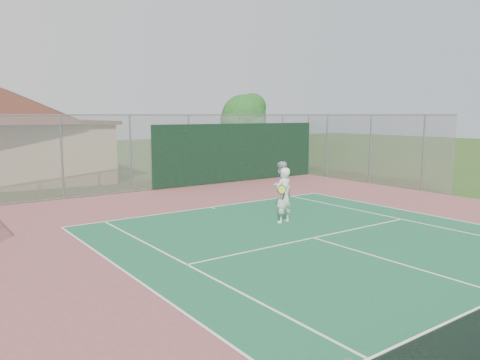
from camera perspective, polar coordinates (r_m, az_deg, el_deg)
name	(u,v)px	position (r m, az deg, el deg)	size (l,w,h in m)	color
back_fence	(191,153)	(22.98, -5.98, 3.34)	(20.08, 0.11, 3.53)	gray
side_fence_right	(370,149)	(24.74, 15.58, 3.61)	(0.08, 9.00, 3.50)	gray
tree	(245,119)	(31.33, 0.60, 7.49)	(3.54, 3.35, 4.94)	#372414
player_white_front	(283,196)	(15.18, 5.32, -1.93)	(0.88, 0.70, 1.80)	white
player_grey_back	(281,186)	(17.31, 5.02, -0.74)	(1.01, 0.88, 1.79)	#B3B6B8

